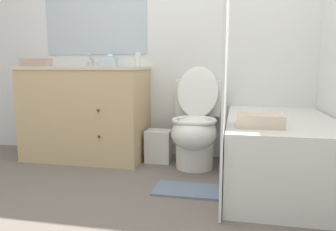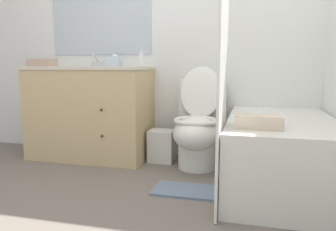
{
  "view_description": "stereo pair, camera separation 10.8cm",
  "coord_description": "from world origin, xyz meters",
  "px_view_note": "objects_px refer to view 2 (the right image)",
  "views": [
    {
      "loc": [
        0.64,
        -1.62,
        0.9
      ],
      "look_at": [
        0.15,
        0.71,
        0.54
      ],
      "focal_mm": 35.0,
      "sensor_mm": 36.0,
      "label": 1
    },
    {
      "loc": [
        0.75,
        -1.59,
        0.9
      ],
      "look_at": [
        0.15,
        0.71,
        0.54
      ],
      "focal_mm": 35.0,
      "sensor_mm": 36.0,
      "label": 2
    }
  ],
  "objects_px": {
    "wastebasket": "(162,146)",
    "tissue_box": "(115,61)",
    "bath_mat": "(188,190)",
    "bathtub": "(280,153)",
    "soap_dispenser": "(142,59)",
    "vanity_cabinet": "(91,112)",
    "bath_towel_folded": "(259,121)",
    "hand_towel_folded": "(42,62)",
    "toilet": "(198,128)",
    "sink_faucet": "(98,63)"
  },
  "relations": [
    {
      "from": "sink_faucet",
      "to": "wastebasket",
      "type": "relative_size",
      "value": 0.47
    },
    {
      "from": "tissue_box",
      "to": "soap_dispenser",
      "type": "height_order",
      "value": "soap_dispenser"
    },
    {
      "from": "bathtub",
      "to": "bath_mat",
      "type": "bearing_deg",
      "value": -156.75
    },
    {
      "from": "bath_towel_folded",
      "to": "toilet",
      "type": "bearing_deg",
      "value": 124.33
    },
    {
      "from": "hand_towel_folded",
      "to": "bath_towel_folded",
      "type": "relative_size",
      "value": 0.89
    },
    {
      "from": "hand_towel_folded",
      "to": "bath_mat",
      "type": "height_order",
      "value": "hand_towel_folded"
    },
    {
      "from": "bathtub",
      "to": "soap_dispenser",
      "type": "relative_size",
      "value": 8.46
    },
    {
      "from": "tissue_box",
      "to": "bath_towel_folded",
      "type": "height_order",
      "value": "tissue_box"
    },
    {
      "from": "vanity_cabinet",
      "to": "toilet",
      "type": "height_order",
      "value": "toilet"
    },
    {
      "from": "tissue_box",
      "to": "soap_dispenser",
      "type": "relative_size",
      "value": 0.76
    },
    {
      "from": "toilet",
      "to": "hand_towel_folded",
      "type": "distance_m",
      "value": 1.59
    },
    {
      "from": "sink_faucet",
      "to": "tissue_box",
      "type": "height_order",
      "value": "sink_faucet"
    },
    {
      "from": "sink_faucet",
      "to": "tissue_box",
      "type": "distance_m",
      "value": 0.22
    },
    {
      "from": "tissue_box",
      "to": "bath_towel_folded",
      "type": "bearing_deg",
      "value": -33.94
    },
    {
      "from": "wastebasket",
      "to": "hand_towel_folded",
      "type": "distance_m",
      "value": 1.38
    },
    {
      "from": "vanity_cabinet",
      "to": "bath_mat",
      "type": "bearing_deg",
      "value": -31.13
    },
    {
      "from": "bathtub",
      "to": "bath_towel_folded",
      "type": "height_order",
      "value": "bath_towel_folded"
    },
    {
      "from": "vanity_cabinet",
      "to": "bath_towel_folded",
      "type": "bearing_deg",
      "value": -26.95
    },
    {
      "from": "tissue_box",
      "to": "hand_towel_folded",
      "type": "distance_m",
      "value": 0.68
    },
    {
      "from": "bath_towel_folded",
      "to": "bath_mat",
      "type": "relative_size",
      "value": 0.57
    },
    {
      "from": "toilet",
      "to": "tissue_box",
      "type": "distance_m",
      "value": 1.06
    },
    {
      "from": "toilet",
      "to": "wastebasket",
      "type": "bearing_deg",
      "value": 166.53
    },
    {
      "from": "vanity_cabinet",
      "to": "bath_mat",
      "type": "distance_m",
      "value": 1.37
    },
    {
      "from": "bathtub",
      "to": "bath_towel_folded",
      "type": "bearing_deg",
      "value": -113.17
    },
    {
      "from": "bath_towel_folded",
      "to": "vanity_cabinet",
      "type": "bearing_deg",
      "value": 153.05
    },
    {
      "from": "sink_faucet",
      "to": "soap_dispenser",
      "type": "bearing_deg",
      "value": -13.57
    },
    {
      "from": "wastebasket",
      "to": "bath_mat",
      "type": "height_order",
      "value": "wastebasket"
    },
    {
      "from": "soap_dispenser",
      "to": "bath_mat",
      "type": "bearing_deg",
      "value": -50.66
    },
    {
      "from": "bath_towel_folded",
      "to": "bath_mat",
      "type": "distance_m",
      "value": 0.73
    },
    {
      "from": "hand_towel_folded",
      "to": "bath_mat",
      "type": "bearing_deg",
      "value": -18.96
    },
    {
      "from": "sink_faucet",
      "to": "tissue_box",
      "type": "bearing_deg",
      "value": -17.23
    },
    {
      "from": "bath_towel_folded",
      "to": "sink_faucet",
      "type": "bearing_deg",
      "value": 148.05
    },
    {
      "from": "vanity_cabinet",
      "to": "toilet",
      "type": "bearing_deg",
      "value": -3.68
    },
    {
      "from": "soap_dispenser",
      "to": "toilet",
      "type": "bearing_deg",
      "value": -12.71
    },
    {
      "from": "wastebasket",
      "to": "tissue_box",
      "type": "relative_size",
      "value": 2.46
    },
    {
      "from": "vanity_cabinet",
      "to": "hand_towel_folded",
      "type": "relative_size",
      "value": 4.49
    },
    {
      "from": "hand_towel_folded",
      "to": "bath_towel_folded",
      "type": "bearing_deg",
      "value": -18.2
    },
    {
      "from": "wastebasket",
      "to": "soap_dispenser",
      "type": "height_order",
      "value": "soap_dispenser"
    },
    {
      "from": "wastebasket",
      "to": "hand_towel_folded",
      "type": "xyz_separation_m",
      "value": [
        -1.13,
        -0.16,
        0.78
      ]
    },
    {
      "from": "toilet",
      "to": "hand_towel_folded",
      "type": "height_order",
      "value": "hand_towel_folded"
    },
    {
      "from": "vanity_cabinet",
      "to": "bath_mat",
      "type": "relative_size",
      "value": 2.28
    },
    {
      "from": "wastebasket",
      "to": "tissue_box",
      "type": "distance_m",
      "value": 0.94
    },
    {
      "from": "vanity_cabinet",
      "to": "soap_dispenser",
      "type": "distance_m",
      "value": 0.73
    },
    {
      "from": "toilet",
      "to": "bathtub",
      "type": "bearing_deg",
      "value": -25.85
    },
    {
      "from": "toilet",
      "to": "bath_towel_folded",
      "type": "distance_m",
      "value": 0.91
    },
    {
      "from": "tissue_box",
      "to": "bath_mat",
      "type": "height_order",
      "value": "tissue_box"
    },
    {
      "from": "bath_mat",
      "to": "tissue_box",
      "type": "bearing_deg",
      "value": 138.74
    },
    {
      "from": "bath_mat",
      "to": "hand_towel_folded",
      "type": "bearing_deg",
      "value": 161.04
    },
    {
      "from": "vanity_cabinet",
      "to": "bathtub",
      "type": "height_order",
      "value": "vanity_cabinet"
    },
    {
      "from": "wastebasket",
      "to": "bath_mat",
      "type": "bearing_deg",
      "value": -60.38
    }
  ]
}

